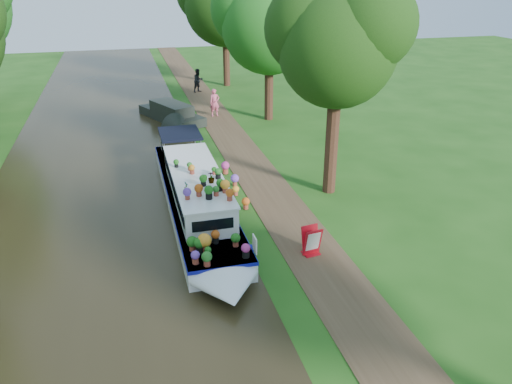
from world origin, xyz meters
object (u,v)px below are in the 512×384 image
object	(u,v)px
second_boat	(172,114)
pedestrian_dark	(198,80)
sandwich_board	(312,242)
pedestrian_pink	(215,103)
plant_boat	(197,197)

from	to	relation	value
second_boat	pedestrian_dark	world-z (taller)	pedestrian_dark
second_boat	sandwich_board	xyz separation A→B (m)	(2.84, -18.00, -0.01)
sandwich_board	pedestrian_dark	distance (m)	25.94
sandwich_board	pedestrian_dark	world-z (taller)	pedestrian_dark
pedestrian_dark	second_boat	bearing A→B (deg)	-139.73
pedestrian_pink	pedestrian_dark	xyz separation A→B (m)	(0.06, 7.39, 0.02)
plant_boat	pedestrian_pink	size ratio (longest dim) A/B	7.41
pedestrian_dark	pedestrian_pink	bearing A→B (deg)	-119.47
plant_boat	second_boat	distance (m)	14.05
pedestrian_dark	sandwich_board	bearing A→B (deg)	-119.34
plant_boat	sandwich_board	bearing A→B (deg)	-49.81
second_boat	pedestrian_pink	bearing A→B (deg)	-13.80
sandwich_board	pedestrian_pink	distance (m)	18.55
second_boat	pedestrian_pink	world-z (taller)	pedestrian_pink
pedestrian_pink	sandwich_board	bearing A→B (deg)	-93.88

